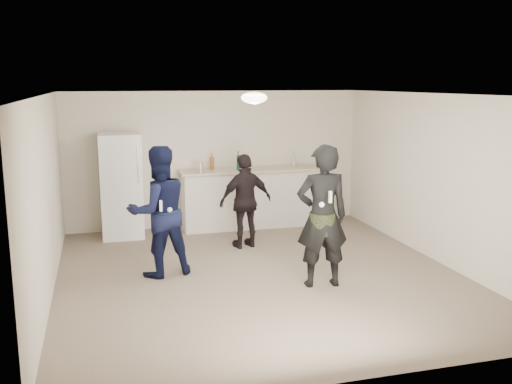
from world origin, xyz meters
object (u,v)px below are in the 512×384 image
object	(u,v)px
spectator	(246,201)
fridge	(121,186)
woman	(322,216)
shaker	(201,167)
man	(159,212)
counter	(253,199)

from	to	relation	value
spectator	fridge	bearing A→B (deg)	-43.31
fridge	spectator	xyz separation A→B (m)	(1.91, -1.20, -0.13)
woman	fridge	bearing A→B (deg)	-47.46
fridge	shaker	distance (m)	1.41
spectator	man	bearing A→B (deg)	22.82
counter	fridge	world-z (taller)	fridge
fridge	man	world-z (taller)	man
man	woman	bearing A→B (deg)	140.36
shaker	man	xyz separation A→B (m)	(-0.97, -2.14, -0.27)
woman	spectator	size ratio (longest dim) A/B	1.23
shaker	spectator	xyz separation A→B (m)	(0.53, -1.13, -0.41)
counter	woman	bearing A→B (deg)	-89.04
fridge	shaker	size ratio (longest dim) A/B	10.59
fridge	man	size ratio (longest dim) A/B	0.99
man	counter	bearing A→B (deg)	-143.96
fridge	shaker	xyz separation A→B (m)	(1.39, -0.07, 0.28)
fridge	shaker	world-z (taller)	fridge
spectator	shaker	bearing A→B (deg)	-76.18
man	spectator	size ratio (longest dim) A/B	1.19
counter	shaker	distance (m)	1.19
counter	fridge	distance (m)	2.40
woman	counter	bearing A→B (deg)	-83.69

